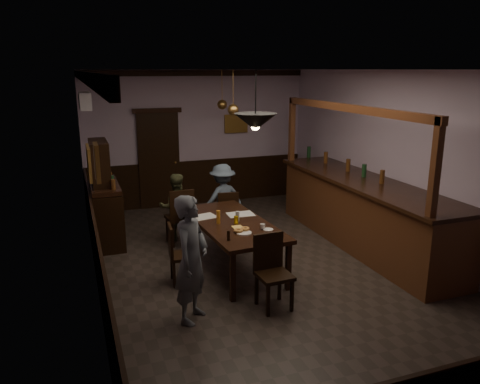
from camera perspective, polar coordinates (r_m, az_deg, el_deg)
name	(u,v)px	position (r m, az deg, el deg)	size (l,w,h in m)	color
room	(268,175)	(6.87, 3.45, 2.06)	(5.01, 8.01, 3.01)	#2D2621
dining_table	(232,226)	(7.17, -0.96, -4.12)	(1.14, 2.26, 0.75)	black
chair_far_left	(181,214)	(8.21, -7.27, -2.73)	(0.47, 0.47, 1.01)	black
chair_far_right	(227,212)	(8.52, -1.55, -2.49)	(0.42, 0.42, 0.88)	black
chair_near	(272,268)	(6.11, 3.88, -9.17)	(0.44, 0.44, 0.96)	black
chair_side	(178,251)	(6.80, -7.58, -7.19)	(0.41, 0.41, 0.88)	black
person_standing	(191,259)	(5.70, -5.94, -8.15)	(0.58, 0.38, 1.59)	#575C64
person_seated_left	(176,207)	(8.46, -7.83, -1.82)	(0.59, 0.46, 1.22)	#505432
person_seated_right	(223,199)	(8.71, -2.14, -0.86)	(0.85, 0.49, 1.32)	slate
newspaper_left	(203,217)	(7.38, -4.56, -3.05)	(0.42, 0.30, 0.01)	silver
newspaper_right	(241,214)	(7.49, 0.07, -2.73)	(0.42, 0.30, 0.01)	silver
napkin	(238,227)	(6.91, -0.30, -4.28)	(0.15, 0.15, 0.00)	#F8C15B
saucer	(268,230)	(6.80, 3.45, -4.59)	(0.15, 0.15, 0.01)	white
coffee_cup	(263,226)	(6.80, 2.77, -4.20)	(0.08, 0.08, 0.07)	white
pastry_plate	(244,233)	(6.65, 0.49, -4.99)	(0.22, 0.22, 0.01)	white
pastry_ring_a	(238,230)	(6.66, -0.20, -4.71)	(0.13, 0.13, 0.04)	#C68C47
pastry_ring_b	(245,229)	(6.73, 0.62, -4.49)	(0.13, 0.13, 0.04)	#C68C47
soda_can	(236,220)	(7.03, -0.48, -3.43)	(0.07, 0.07, 0.12)	gold
beer_glass	(218,217)	(7.05, -2.66, -3.07)	(0.06, 0.06, 0.20)	#BF721E
water_glass	(237,216)	(7.17, -0.31, -2.95)	(0.06, 0.06, 0.15)	silver
pepper_mill	(229,235)	(6.37, -1.41, -5.32)	(0.04, 0.04, 0.14)	black
sideboard	(105,202)	(8.58, -16.15, -1.22)	(0.49, 1.38, 1.82)	black
bar_counter	(363,211)	(8.40, 14.78, -2.24)	(1.02, 4.38, 2.46)	#512615
door_back	(159,161)	(10.43, -9.84, 3.74)	(0.90, 0.06, 2.10)	black
ac_unit	(85,101)	(9.07, -18.39, 10.51)	(0.20, 0.85, 0.30)	white
picture_left_small	(97,163)	(4.63, -17.05, 3.46)	(0.04, 0.28, 0.36)	olive
picture_left_large	(89,163)	(7.07, -17.93, 3.40)	(0.04, 0.62, 0.48)	olive
picture_back	(236,124)	(10.78, -0.48, 8.34)	(0.55, 0.04, 0.42)	olive
pendant_iron	(255,122)	(6.09, 1.90, 8.54)	(0.56, 0.56, 0.76)	black
pendant_brass_mid	(233,110)	(8.49, -0.84, 9.98)	(0.20, 0.20, 0.81)	#BF8C3F
pendant_brass_far	(222,105)	(9.75, -2.19, 10.59)	(0.20, 0.20, 0.81)	#BF8C3F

